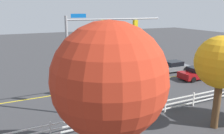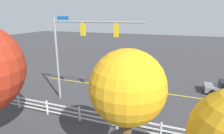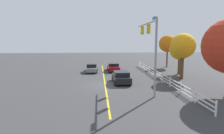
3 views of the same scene
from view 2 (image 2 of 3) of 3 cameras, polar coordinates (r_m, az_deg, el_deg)
name	(u,v)px [view 2 (image 2 of 3)]	position (r m, az deg, el deg)	size (l,w,h in m)	color
ground_plane	(125,88)	(19.92, 4.16, -6.54)	(120.00, 120.00, 0.00)	#38383A
lane_center_stripe	(164,93)	(19.29, 15.74, -7.85)	(28.00, 0.16, 0.01)	gold
signal_assembly	(77,44)	(15.75, -10.77, 7.10)	(7.82, 0.38, 7.43)	gray
car_0	(131,90)	(17.58, 5.73, -7.13)	(4.30, 2.12, 1.47)	black
white_rail_fence	(138,126)	(12.67, 8.08, -17.46)	(26.10, 0.10, 1.15)	white
tree_2	(127,88)	(8.03, 4.77, -6.57)	(3.35, 3.35, 6.19)	brown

